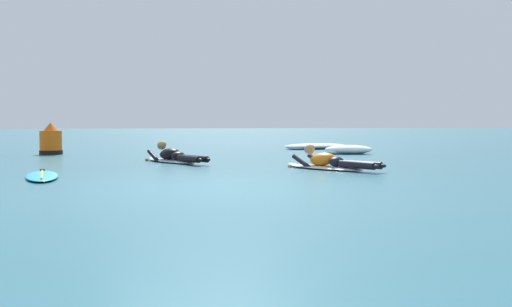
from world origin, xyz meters
name	(u,v)px	position (x,y,z in m)	size (l,w,h in m)	color
ground_plane	(178,152)	(0.00, 10.00, 0.00)	(120.00, 120.00, 0.00)	#2D6B7A
surfer_near	(328,163)	(2.80, 2.78, 0.14)	(1.65, 2.29, 0.54)	white
surfer_far	(173,157)	(-0.25, 5.22, 0.14)	(1.56, 2.47, 0.54)	silver
drifting_surfboard	(42,176)	(-2.56, 1.93, 0.03)	(0.88, 2.07, 0.16)	#2DB2D1
whitewater_front	(349,150)	(4.97, 7.99, 0.13)	(1.49, 0.90, 0.27)	white
whitewater_mid_left	(316,146)	(4.82, 11.14, 0.09)	(2.56, 1.57, 0.20)	white
channel_marker_buoy	(51,142)	(-3.71, 9.24, 0.36)	(0.66, 0.66, 0.93)	#EA5B0F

